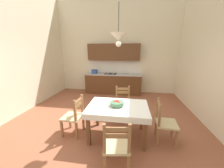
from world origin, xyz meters
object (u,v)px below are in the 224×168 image
dining_chair_kitchen_side (123,104)px  pendant_lamp (119,37)px  fruit_bowl (117,103)px  dining_chair_window_side (164,123)px  dining_chair_tv_side (74,116)px  dining_chair_camera_side (116,146)px  dining_table (118,111)px  kitchen_cabinetry (113,75)px

dining_chair_kitchen_side → pendant_lamp: pendant_lamp is taller
dining_chair_kitchen_side → fruit_bowl: bearing=-95.7°
dining_chair_window_side → pendant_lamp: 2.01m
pendant_lamp → fruit_bowl: bearing=-92.2°
dining_chair_tv_side → dining_chair_camera_side: bearing=-36.1°
dining_table → dining_chair_kitchen_side: size_ratio=1.42×
kitchen_cabinetry → pendant_lamp: 3.27m
dining_chair_tv_side → dining_table: bearing=2.9°
dining_chair_window_side → dining_chair_camera_side: bearing=-138.2°
kitchen_cabinetry → dining_chair_kitchen_side: bearing=-75.1°
dining_chair_camera_side → dining_chair_window_side: (0.93, 0.83, 0.00)m
fruit_bowl → kitchen_cabinetry: bearing=99.5°
dining_chair_tv_side → fruit_bowl: size_ratio=3.10×
dining_chair_kitchen_side → dining_chair_tv_side: bearing=-140.7°
dining_chair_kitchen_side → dining_chair_camera_side: 1.67m
kitchen_cabinetry → dining_chair_tv_side: bearing=-98.8°
dining_chair_tv_side → kitchen_cabinetry: bearing=81.2°
dining_chair_camera_side → fruit_bowl: (-0.09, 0.85, 0.37)m
dining_chair_tv_side → pendant_lamp: size_ratio=1.16×
dining_chair_camera_side → pendant_lamp: 1.99m
dining_table → kitchen_cabinetry: bearing=99.8°
dining_table → dining_chair_tv_side: bearing=-177.1°
dining_table → fruit_bowl: bearing=171.6°
kitchen_cabinetry → dining_table: kitchen_cabinetry is taller
dining_chair_window_side → pendant_lamp: bearing=172.5°
dining_chair_camera_side → dining_chair_tv_side: (-1.08, 0.79, 0.00)m
dining_chair_kitchen_side → dining_chair_window_side: bearing=-42.0°
dining_chair_window_side → dining_chair_kitchen_side: bearing=138.0°
dining_chair_window_side → dining_chair_tv_side: same height
dining_table → dining_chair_tv_side: 1.03m
kitchen_cabinetry → fruit_bowl: bearing=-80.5°
kitchen_cabinetry → dining_chair_window_side: kitchen_cabinetry is taller
dining_chair_window_side → fruit_bowl: size_ratio=3.10×
pendant_lamp → dining_chair_camera_side: bearing=-84.9°
dining_table → dining_chair_camera_side: dining_chair_camera_side is taller
dining_chair_window_side → dining_table: bearing=179.3°
dining_chair_window_side → dining_chair_tv_side: size_ratio=1.00×
kitchen_cabinetry → dining_table: 3.13m
dining_chair_tv_side → pendant_lamp: pendant_lamp is taller
dining_chair_tv_side → dining_chair_window_side: bearing=1.1°
dining_table → dining_chair_window_side: (1.00, -0.01, -0.18)m
kitchen_cabinetry → dining_chair_tv_side: 3.19m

